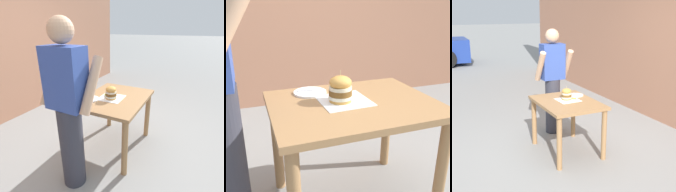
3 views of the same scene
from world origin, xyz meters
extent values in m
cube|color=#9E7247|center=(0.00, 0.00, 0.73)|extent=(0.78, 1.01, 0.04)
cylinder|color=#9E7247|center=(-0.33, -0.45, 0.35)|extent=(0.07, 0.07, 0.71)
cylinder|color=#9E7247|center=(0.33, -0.45, 0.35)|extent=(0.07, 0.07, 0.71)
cylinder|color=#9E7247|center=(0.33, 0.45, 0.35)|extent=(0.07, 0.07, 0.71)
cube|color=white|center=(0.03, 0.05, 0.75)|extent=(0.31, 0.31, 0.00)
cylinder|color=gold|center=(0.03, 0.07, 0.76)|extent=(0.13, 0.13, 0.02)
cylinder|color=beige|center=(0.03, 0.07, 0.78)|extent=(0.15, 0.15, 0.02)
cylinder|color=brown|center=(0.03, 0.07, 0.81)|extent=(0.14, 0.14, 0.04)
cylinder|color=beige|center=(0.03, 0.07, 0.84)|extent=(0.14, 0.14, 0.02)
ellipsoid|color=gold|center=(0.03, 0.07, 0.87)|extent=(0.13, 0.13, 0.08)
cylinder|color=#D1B77F|center=(0.03, 0.07, 0.92)|extent=(0.00, 0.00, 0.05)
cylinder|color=#8EA83D|center=(0.12, 0.04, 0.77)|extent=(0.07, 0.07, 0.02)
cylinder|color=white|center=(0.25, 0.21, 0.76)|extent=(0.22, 0.22, 0.01)
cylinder|color=silver|center=(0.23, 0.21, 0.77)|extent=(0.04, 0.17, 0.01)
cylinder|color=silver|center=(0.26, 0.21, 0.77)|extent=(0.03, 0.17, 0.01)
camera|label=1|loc=(-0.91, 1.92, 1.60)|focal=28.00mm
camera|label=2|loc=(-1.37, 0.60, 1.33)|focal=42.00mm
camera|label=3|loc=(-1.84, -3.70, 1.98)|focal=50.00mm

